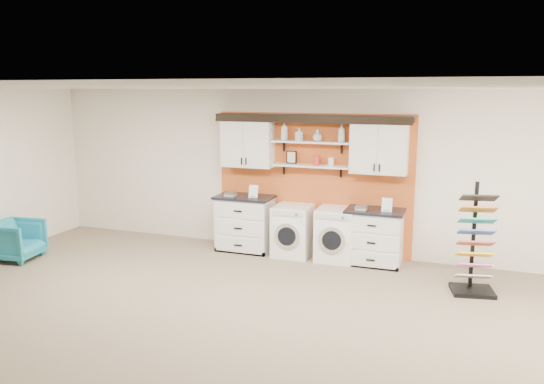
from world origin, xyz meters
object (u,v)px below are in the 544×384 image
at_px(washer, 293,230).
at_px(sample_rack, 474,258).
at_px(base_cabinet_left, 245,223).
at_px(base_cabinet_right, 374,237).
at_px(armchair, 17,240).
at_px(dryer, 336,234).

bearing_deg(washer, sample_rack, -15.23).
height_order(base_cabinet_left, base_cabinet_right, base_cabinet_left).
height_order(washer, sample_rack, sample_rack).
bearing_deg(base_cabinet_right, armchair, -162.45).
relative_size(base_cabinet_left, washer, 1.15).
relative_size(dryer, armchair, 1.21).
bearing_deg(base_cabinet_left, base_cabinet_right, 0.00).
height_order(base_cabinet_left, sample_rack, sample_rack).
distance_m(base_cabinet_left, armchair, 3.81).
xyz_separation_m(base_cabinet_right, washer, (-1.38, -0.00, -0.02)).
bearing_deg(dryer, washer, -180.00).
bearing_deg(armchair, base_cabinet_left, -70.01).
bearing_deg(dryer, base_cabinet_right, 0.31).
bearing_deg(sample_rack, base_cabinet_right, 141.53).
height_order(dryer, sample_rack, sample_rack).
bearing_deg(dryer, base_cabinet_left, 179.88).
distance_m(washer, dryer, 0.75).
height_order(base_cabinet_left, armchair, base_cabinet_left).
xyz_separation_m(base_cabinet_right, dryer, (-0.62, -0.00, -0.02)).
bearing_deg(dryer, sample_rack, -20.26).
xyz_separation_m(washer, sample_rack, (2.87, -0.78, 0.07)).
distance_m(sample_rack, armchair, 7.20).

